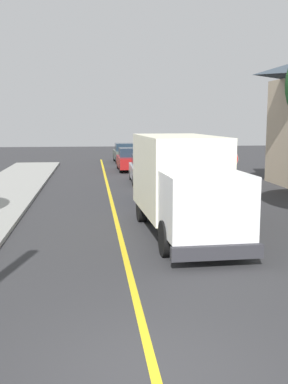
% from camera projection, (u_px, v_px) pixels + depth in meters
% --- Properties ---
extents(ground_plane, '(120.00, 120.00, 0.00)m').
position_uv_depth(ground_plane, '(155.00, 374.00, 6.96)').
color(ground_plane, '#303033').
extents(centre_line_yellow, '(0.16, 56.00, 0.01)m').
position_uv_depth(centre_line_yellow, '(117.00, 225.00, 16.78)').
color(centre_line_yellow, gold).
rests_on(centre_line_yellow, ground).
extents(box_truck, '(2.71, 7.28, 3.20)m').
position_uv_depth(box_truck, '(182.00, 180.00, 15.36)').
color(box_truck, '#F2EDCC').
rests_on(box_truck, ground).
extents(parked_car_near, '(1.84, 4.42, 1.67)m').
position_uv_depth(parked_car_near, '(165.00, 183.00, 21.96)').
color(parked_car_near, '#2D4793').
rests_on(parked_car_near, ground).
extents(parked_car_mid, '(1.90, 4.44, 1.67)m').
position_uv_depth(parked_car_mid, '(146.00, 169.00, 28.01)').
color(parked_car_mid, '#B7B7BC').
rests_on(parked_car_mid, ground).
extents(parked_car_far, '(1.83, 4.41, 1.67)m').
position_uv_depth(parked_car_far, '(130.00, 160.00, 34.65)').
color(parked_car_far, maroon).
rests_on(parked_car_far, ground).
extents(parked_car_furthest, '(1.90, 4.44, 1.67)m').
position_uv_depth(parked_car_furthest, '(125.00, 153.00, 41.45)').
color(parked_car_furthest, '#4C564C').
rests_on(parked_car_furthest, ground).
extents(stop_sign, '(0.80, 0.10, 2.65)m').
position_uv_depth(stop_sign, '(228.00, 169.00, 17.97)').
color(stop_sign, gray).
rests_on(stop_sign, ground).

